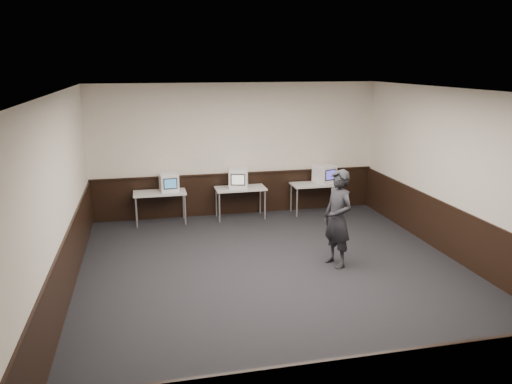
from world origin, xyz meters
TOP-DOWN VIEW (x-y plane):
  - floor at (0.00, 0.00)m, footprint 8.00×8.00m
  - ceiling at (0.00, 0.00)m, footprint 8.00×8.00m
  - back_wall at (0.00, 4.00)m, footprint 7.00×0.00m
  - front_wall at (0.00, -4.00)m, footprint 7.00×0.00m
  - left_wall at (-3.50, 0.00)m, footprint 0.00×8.00m
  - right_wall at (3.50, 0.00)m, footprint 0.00×8.00m
  - wainscot_back at (0.00, 3.98)m, footprint 6.98×0.04m
  - wainscot_left at (-3.48, 0.00)m, footprint 0.04×7.98m
  - wainscot_right at (3.48, 0.00)m, footprint 0.04×7.98m
  - wainscot_rail at (0.00, 3.96)m, footprint 6.98×0.06m
  - desk_left at (-1.90, 3.60)m, footprint 1.20×0.60m
  - desk_center at (0.00, 3.60)m, footprint 1.20×0.60m
  - desk_right at (1.90, 3.60)m, footprint 1.20×0.60m
  - emac_left at (-1.68, 3.63)m, footprint 0.46×0.48m
  - emac_center at (-0.04, 3.62)m, footprint 0.55×0.56m
  - emac_right at (2.14, 3.63)m, footprint 0.57×0.58m
  - person at (1.17, 0.33)m, footprint 0.62×0.76m

SIDE VIEW (x-z plane):
  - floor at x=0.00m, z-range 0.00..0.00m
  - wainscot_back at x=0.00m, z-range 0.00..1.00m
  - wainscot_left at x=-3.48m, z-range 0.00..1.00m
  - wainscot_right at x=3.48m, z-range 0.00..1.00m
  - desk_left at x=-1.90m, z-range 0.30..1.05m
  - desk_center at x=0.00m, z-range 0.30..1.05m
  - desk_right at x=1.90m, z-range 0.30..1.05m
  - person at x=1.17m, z-range 0.00..1.80m
  - emac_left at x=-1.68m, z-range 0.75..1.17m
  - emac_right at x=2.14m, z-range 0.75..1.19m
  - emac_center at x=-0.04m, z-range 0.75..1.20m
  - wainscot_rail at x=0.00m, z-range 1.00..1.04m
  - back_wall at x=0.00m, z-range -1.90..5.10m
  - front_wall at x=0.00m, z-range -1.90..5.10m
  - left_wall at x=-3.50m, z-range -2.40..5.60m
  - right_wall at x=3.50m, z-range -2.40..5.60m
  - ceiling at x=0.00m, z-range 3.20..3.20m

